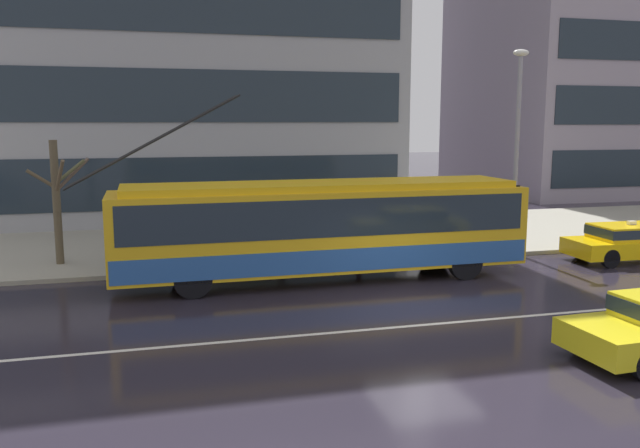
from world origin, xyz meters
The scene contains 10 objects.
ground_plane centered at (0.00, 0.00, 0.00)m, with size 160.00×160.00×0.00m, color #26212C.
sidewalk_slab centered at (0.00, 10.33, 0.07)m, with size 80.00×10.00×0.14m, color gray.
lane_centre_line centered at (0.00, -1.20, 0.00)m, with size 72.00×0.14×0.01m, color silver.
trolleybus centered at (-1.68, 3.73, 1.63)m, with size 13.38×2.60×5.50m.
taxi_ahead_of_bus centered at (9.32, 3.61, 0.70)m, with size 4.70×1.97×1.39m.
bus_shelter centered at (-3.75, 7.03, 2.07)m, with size 3.99×1.80×2.55m.
pedestrian_at_shelter centered at (0.22, 5.98, 1.15)m, with size 0.39×0.39×1.70m.
pedestrian_approaching_curb centered at (-2.52, 6.19, 1.66)m, with size 1.19×1.19×1.96m.
street_lamp centered at (6.06, 5.89, 4.30)m, with size 0.60×0.32×7.09m.
street_tree_bare centered at (-9.54, 7.53, 2.33)m, with size 1.87×1.62×4.02m.
Camera 1 is at (-6.72, -14.88, 4.74)m, focal length 36.62 mm.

